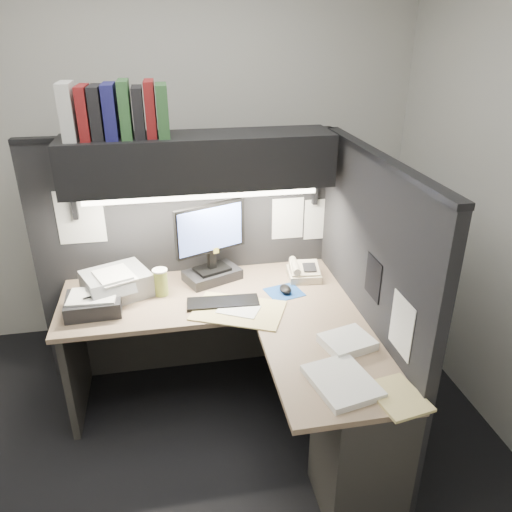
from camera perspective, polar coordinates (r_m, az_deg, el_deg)
name	(u,v)px	position (r m, az deg, el deg)	size (l,w,h in m)	color
floor	(201,456)	(3.05, -6.34, -21.76)	(3.50, 3.50, 0.00)	black
wall_back	(174,157)	(3.70, -9.36, 11.14)	(3.50, 0.04, 2.70)	beige
partition_back	(188,259)	(3.34, -7.83, -0.30)	(1.90, 0.06, 1.60)	black
partition_right	(366,301)	(2.88, 12.41, -5.06)	(0.06, 1.50, 1.60)	black
desk	(276,385)	(2.79, 2.24, -14.47)	(1.70, 1.53, 0.73)	#947E5E
overhead_shelf	(199,161)	(2.94, -6.53, 10.78)	(1.55, 0.34, 0.30)	black
task_light_tube	(202,196)	(2.86, -6.13, 6.80)	(0.04, 0.04, 1.32)	white
monitor	(211,251)	(3.12, -5.13, 0.59)	(0.45, 0.32, 0.51)	black
keyboard	(223,302)	(2.93, -3.79, -5.32)	(0.42, 0.14, 0.02)	black
mousepad	(284,292)	(3.05, 3.25, -4.15)	(0.21, 0.19, 0.00)	navy
mouse	(285,289)	(3.04, 3.37, -3.79)	(0.07, 0.11, 0.04)	black
telephone	(304,272)	(3.21, 5.49, -1.83)	(0.20, 0.21, 0.08)	beige
coffee_cup	(161,283)	(3.04, -10.83, -3.02)	(0.08, 0.08, 0.16)	#C9C950
printer	(117,284)	(3.11, -15.64, -3.06)	(0.36, 0.31, 0.14)	gray
notebook_stack	(94,304)	(2.98, -18.04, -5.22)	(0.30, 0.25, 0.09)	black
open_folder	(239,310)	(2.86, -2.01, -6.24)	(0.50, 0.33, 0.01)	#CEBC74
paper_stack_a	(347,342)	(2.60, 10.38, -9.64)	(0.24, 0.20, 0.05)	white
paper_stack_b	(342,382)	(2.36, 9.80, -13.99)	(0.26, 0.33, 0.03)	white
manila_stack	(398,397)	(2.34, 15.92, -15.22)	(0.20, 0.26, 0.01)	#CEBC74
binder_row	(116,111)	(2.89, -15.71, 15.68)	(0.56, 0.24, 0.30)	beige
pinned_papers	(256,241)	(2.94, -0.04, 1.76)	(1.76, 1.31, 0.51)	white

